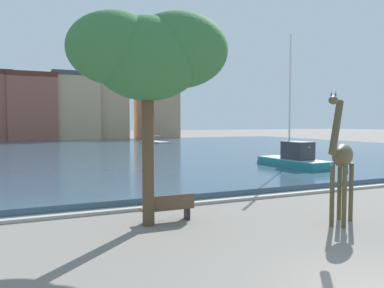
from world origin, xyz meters
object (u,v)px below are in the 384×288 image
shade_tree (150,55)px  park_bench (168,207)px  sailboat_grey (153,143)px  giraffe_statue (342,158)px  sailboat_teal (289,161)px

shade_tree → park_bench: 5.03m
sailboat_grey → shade_tree: (-12.59, -40.65, 5.14)m
giraffe_statue → park_bench: (-5.09, 2.53, -1.69)m
sailboat_teal → sailboat_grey: (0.08, 31.72, -0.36)m
shade_tree → sailboat_teal: bearing=35.5°
sailboat_teal → sailboat_grey: size_ratio=1.32×
sailboat_grey → shade_tree: bearing=-107.2°
sailboat_grey → park_bench: size_ratio=3.90×
park_bench → sailboat_teal: bearing=36.3°
sailboat_grey → shade_tree: 42.87m
sailboat_teal → shade_tree: bearing=-144.5°
shade_tree → park_bench: size_ratio=3.81×
sailboat_grey → park_bench: sailboat_grey is taller
sailboat_teal → sailboat_grey: bearing=89.8°
sailboat_teal → shade_tree: sailboat_teal is taller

